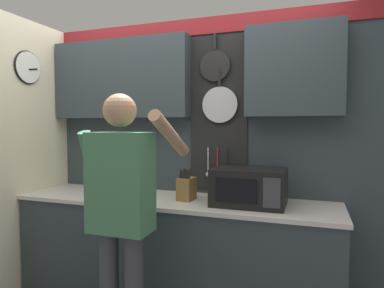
{
  "coord_description": "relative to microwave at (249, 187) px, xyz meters",
  "views": [
    {
      "loc": [
        1.02,
        -2.45,
        1.48
      ],
      "look_at": [
        0.09,
        0.2,
        1.33
      ],
      "focal_mm": 32.0,
      "sensor_mm": 36.0,
      "label": 1
    }
  ],
  "objects": [
    {
      "name": "base_cabinet_counter",
      "position": [
        -0.6,
        0.01,
        -0.59
      ],
      "size": [
        2.51,
        0.64,
        0.91
      ],
      "color": "#2D383D",
      "rests_on": "ground_plane"
    },
    {
      "name": "back_wall_unit",
      "position": [
        -0.62,
        0.29,
        0.46
      ],
      "size": [
        3.08,
        0.2,
        2.37
      ],
      "color": "#2D383D",
      "rests_on": "ground_plane"
    },
    {
      "name": "side_wall",
      "position": [
        -1.87,
        -0.38,
        0.16
      ],
      "size": [
        0.07,
        1.6,
        2.37
      ],
      "color": "beige",
      "rests_on": "ground_plane"
    },
    {
      "name": "microwave",
      "position": [
        0.0,
        0.0,
        0.0
      ],
      "size": [
        0.51,
        0.38,
        0.27
      ],
      "color": "black",
      "rests_on": "base_cabinet_counter"
    },
    {
      "name": "knife_block",
      "position": [
        -0.48,
        0.0,
        -0.04
      ],
      "size": [
        0.12,
        0.16,
        0.25
      ],
      "color": "brown",
      "rests_on": "base_cabinet_counter"
    },
    {
      "name": "utensil_crock",
      "position": [
        -0.97,
        0.0,
        -0.04
      ],
      "size": [
        0.1,
        0.1,
        0.33
      ],
      "color": "white",
      "rests_on": "base_cabinet_counter"
    },
    {
      "name": "person",
      "position": [
        -0.69,
        -0.61,
        -0.04
      ],
      "size": [
        0.54,
        0.62,
        1.67
      ],
      "color": "#383842",
      "rests_on": "ground_plane"
    }
  ]
}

